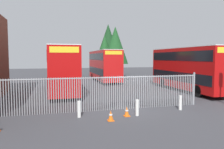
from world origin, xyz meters
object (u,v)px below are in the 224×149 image
object	(u,v)px
bollard_near_right	(180,103)
double_decker_bus_behind_fence_right	(104,64)
traffic_cone_by_gate	(127,111)
traffic_cone_mid_forecourt	(111,116)
bollard_near_left	(79,109)
bollard_center_front	(137,108)
double_decker_bus_behind_fence_left	(188,67)
double_decker_bus_near_gate	(62,68)

from	to	relation	value
bollard_near_right	double_decker_bus_behind_fence_right	bearing A→B (deg)	93.02
traffic_cone_by_gate	traffic_cone_mid_forecourt	world-z (taller)	same
bollard_near_left	bollard_center_front	xyz separation A→B (m)	(3.35, -0.51, 0.00)
bollard_center_front	traffic_cone_by_gate	xyz separation A→B (m)	(-0.64, 0.03, -0.19)
double_decker_bus_behind_fence_left	double_decker_bus_behind_fence_right	bearing A→B (deg)	118.44
double_decker_bus_near_gate	traffic_cone_by_gate	size ratio (longest dim) A/B	18.32
bollard_center_front	traffic_cone_mid_forecourt	bearing A→B (deg)	-160.25
double_decker_bus_near_gate	bollard_near_right	xyz separation A→B (m)	(7.18, -9.39, -1.95)
double_decker_bus_behind_fence_left	traffic_cone_by_gate	size ratio (longest dim) A/B	18.32
double_decker_bus_near_gate	double_decker_bus_behind_fence_left	xyz separation A→B (m)	(12.36, -2.35, 0.00)
double_decker_bus_behind_fence_left	bollard_near_right	xyz separation A→B (m)	(-5.18, -7.04, -1.95)
double_decker_bus_near_gate	traffic_cone_by_gate	bearing A→B (deg)	-71.78
double_decker_bus_behind_fence_left	double_decker_bus_behind_fence_right	world-z (taller)	same
double_decker_bus_near_gate	bollard_near_left	size ratio (longest dim) A/B	11.38
bollard_center_front	bollard_near_left	bearing A→B (deg)	171.29
bollard_near_right	traffic_cone_by_gate	bearing A→B (deg)	-171.28
double_decker_bus_near_gate	double_decker_bus_behind_fence_right	xyz separation A→B (m)	(6.21, 9.02, 0.00)
double_decker_bus_behind_fence_right	traffic_cone_by_gate	size ratio (longest dim) A/B	18.32
double_decker_bus_behind_fence_left	traffic_cone_mid_forecourt	size ratio (longest dim) A/B	18.32
double_decker_bus_near_gate	bollard_near_right	bearing A→B (deg)	-52.60
double_decker_bus_behind_fence_right	bollard_center_front	world-z (taller)	double_decker_bus_behind_fence_right
traffic_cone_mid_forecourt	double_decker_bus_near_gate	bearing A→B (deg)	101.41
double_decker_bus_behind_fence_right	bollard_near_left	world-z (taller)	double_decker_bus_behind_fence_right
bollard_near_right	traffic_cone_by_gate	world-z (taller)	bollard_near_right
bollard_near_right	bollard_near_left	bearing A→B (deg)	-179.04
double_decker_bus_behind_fence_left	traffic_cone_by_gate	world-z (taller)	double_decker_bus_behind_fence_left
bollard_near_left	bollard_center_front	world-z (taller)	same
double_decker_bus_behind_fence_right	bollard_near_right	bearing A→B (deg)	-86.98
bollard_near_left	bollard_near_right	size ratio (longest dim) A/B	1.00
double_decker_bus_near_gate	bollard_near_left	xyz separation A→B (m)	(0.58, -9.50, -1.95)
bollard_near_right	traffic_cone_mid_forecourt	bearing A→B (deg)	-165.92
double_decker_bus_behind_fence_right	double_decker_bus_behind_fence_left	bearing A→B (deg)	-61.56
double_decker_bus_behind_fence_left	traffic_cone_by_gate	distance (m)	12.05
traffic_cone_by_gate	traffic_cone_mid_forecourt	bearing A→B (deg)	-149.70
double_decker_bus_behind_fence_left	double_decker_bus_behind_fence_right	xyz separation A→B (m)	(-6.16, 11.36, 0.00)
double_decker_bus_behind_fence_left	traffic_cone_mid_forecourt	world-z (taller)	double_decker_bus_behind_fence_left
bollard_center_front	traffic_cone_mid_forecourt	distance (m)	1.90
bollard_near_left	traffic_cone_by_gate	bearing A→B (deg)	-10.19
traffic_cone_mid_forecourt	double_decker_bus_behind_fence_right	bearing A→B (deg)	78.34
double_decker_bus_behind_fence_right	bollard_center_front	distance (m)	19.27
double_decker_bus_behind_fence_right	bollard_near_right	xyz separation A→B (m)	(0.97, -18.41, -1.95)
bollard_center_front	bollard_near_right	world-z (taller)	same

